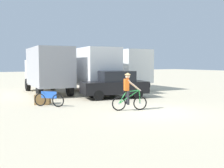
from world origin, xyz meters
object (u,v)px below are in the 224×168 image
Objects in this scene: box_truck_avon_van at (90,68)px; bicycle_spare at (49,99)px; supply_crate at (43,99)px; box_truck_grey_hauler at (47,68)px; box_truck_white_box at (121,67)px; cyclist_orange_shirt at (128,93)px; sedan_parked at (115,85)px.

box_truck_avon_van is 7.19m from bicycle_spare.
supply_crate is at bearing 91.04° from bicycle_spare.
box_truck_grey_hauler is 3.23m from box_truck_avon_van.
bicycle_spare is 1.68× the size of supply_crate.
box_truck_grey_hauler and box_truck_white_box have the same top height.
cyclist_orange_shirt is 1.37× the size of bicycle_spare.
box_truck_avon_van is 1.02× the size of box_truck_white_box.
supply_crate is (-1.83, -4.84, -1.60)m from box_truck_grey_hauler.
box_truck_white_box is at bearing 36.23° from bicycle_spare.
box_truck_white_box is 1.53× the size of sedan_parked.
box_truck_grey_hauler is 1.02× the size of box_truck_white_box.
box_truck_grey_hauler is 3.81× the size of cyclist_orange_shirt.
cyclist_orange_shirt is (-1.83, -4.16, -0.04)m from sedan_parked.
box_truck_white_box is 8.65× the size of supply_crate.
box_truck_white_box is at bearing 3.87° from box_truck_grey_hauler.
box_truck_grey_hauler reaches higher than sedan_parked.
box_truck_grey_hauler is 5.23× the size of bicycle_spare.
box_truck_grey_hauler is 1.55× the size of sedan_parked.
box_truck_avon_van reaches higher than sedan_parked.
box_truck_avon_van is (3.13, -0.81, 0.00)m from box_truck_grey_hauler.
sedan_parked is at bearing 12.69° from bicycle_spare.
cyclist_orange_shirt is (-5.67, -9.38, -1.03)m from box_truck_white_box.
bicycle_spare is at bearing 133.05° from cyclist_orange_shirt.
supply_crate is (-4.74, -0.08, -0.61)m from sedan_parked.
bicycle_spare is (-1.81, -5.82, -1.48)m from box_truck_grey_hauler.
bicycle_spare is (-2.90, 3.10, -0.45)m from cyclist_orange_shirt.
bicycle_spare is (-4.94, -5.02, -1.48)m from box_truck_avon_van.
cyclist_orange_shirt is (1.08, -8.92, -1.03)m from box_truck_grey_hauler.
box_truck_grey_hauler is at bearing 165.54° from box_truck_avon_van.
box_truck_avon_van is 1.56× the size of sedan_parked.
box_truck_avon_van reaches higher than bicycle_spare.
box_truck_avon_van reaches higher than supply_crate.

